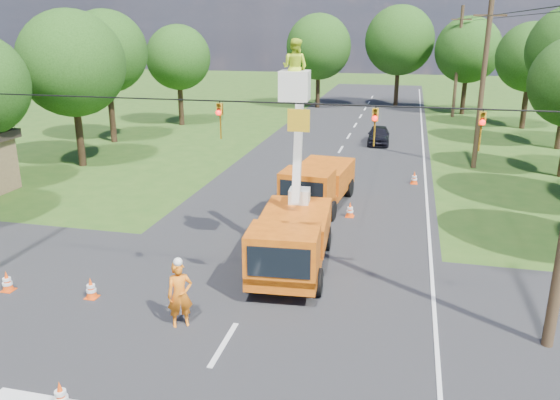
% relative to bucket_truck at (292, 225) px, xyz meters
% --- Properties ---
extents(ground, '(140.00, 140.00, 0.00)m').
position_rel_bucket_truck_xyz_m(ground, '(-0.78, 14.89, -1.69)').
color(ground, '#295018').
rests_on(ground, ground).
extents(road_main, '(12.00, 100.00, 0.06)m').
position_rel_bucket_truck_xyz_m(road_main, '(-0.78, 14.89, -1.69)').
color(road_main, black).
rests_on(road_main, ground).
extents(road_cross, '(56.00, 10.00, 0.07)m').
position_rel_bucket_truck_xyz_m(road_cross, '(-0.78, -3.11, -1.69)').
color(road_cross, black).
rests_on(road_cross, ground).
extents(edge_line, '(0.12, 90.00, 0.02)m').
position_rel_bucket_truck_xyz_m(edge_line, '(4.82, 14.89, -1.69)').
color(edge_line, silver).
rests_on(edge_line, ground).
extents(bucket_truck, '(2.78, 6.20, 7.87)m').
position_rel_bucket_truck_xyz_m(bucket_truck, '(0.00, 0.00, 0.00)').
color(bucket_truck, orange).
rests_on(bucket_truck, ground).
extents(second_truck, '(2.86, 6.19, 2.25)m').
position_rel_bucket_truck_xyz_m(second_truck, '(-0.27, 7.14, -0.52)').
color(second_truck, orange).
rests_on(second_truck, ground).
extents(ground_worker, '(0.87, 0.78, 1.99)m').
position_rel_bucket_truck_xyz_m(ground_worker, '(-2.29, -4.42, -0.70)').
color(ground_worker, orange).
rests_on(ground_worker, ground).
extents(distant_car, '(1.68, 3.88, 1.31)m').
position_rel_bucket_truck_xyz_m(distant_car, '(1.63, 22.63, -1.04)').
color(distant_car, black).
rests_on(distant_car, ground).
extents(traffic_cone_0, '(0.38, 0.38, 0.71)m').
position_rel_bucket_truck_xyz_m(traffic_cone_0, '(-3.49, -8.37, -1.33)').
color(traffic_cone_0, '#FE4B0D').
rests_on(traffic_cone_0, ground).
extents(traffic_cone_2, '(0.38, 0.38, 0.71)m').
position_rel_bucket_truck_xyz_m(traffic_cone_2, '(-0.38, 3.58, -1.33)').
color(traffic_cone_2, '#FE4B0D').
rests_on(traffic_cone_2, ground).
extents(traffic_cone_3, '(0.38, 0.38, 0.71)m').
position_rel_bucket_truck_xyz_m(traffic_cone_3, '(1.38, 6.06, -1.33)').
color(traffic_cone_3, '#FE4B0D').
rests_on(traffic_cone_3, ground).
extents(traffic_cone_4, '(0.38, 0.38, 0.71)m').
position_rel_bucket_truck_xyz_m(traffic_cone_4, '(-5.71, -3.52, -1.33)').
color(traffic_cone_4, '#FE4B0D').
rests_on(traffic_cone_4, ground).
extents(traffic_cone_5, '(0.38, 0.38, 0.71)m').
position_rel_bucket_truck_xyz_m(traffic_cone_5, '(-8.62, -3.72, -1.33)').
color(traffic_cone_5, '#FE4B0D').
rests_on(traffic_cone_5, ground).
extents(traffic_cone_7, '(0.38, 0.38, 0.71)m').
position_rel_bucket_truck_xyz_m(traffic_cone_7, '(4.20, 12.26, -1.33)').
color(traffic_cone_7, '#FE4B0D').
rests_on(traffic_cone_7, ground).
extents(pole_right_mid, '(1.80, 0.30, 10.00)m').
position_rel_bucket_truck_xyz_m(pole_right_mid, '(7.72, 16.89, 3.42)').
color(pole_right_mid, '#4C3823').
rests_on(pole_right_mid, ground).
extents(pole_right_far, '(1.80, 0.30, 10.00)m').
position_rel_bucket_truck_xyz_m(pole_right_far, '(7.72, 36.89, 3.42)').
color(pole_right_far, '#4C3823').
rests_on(pole_right_far, ground).
extents(signal_span, '(18.00, 0.29, 1.07)m').
position_rel_bucket_truck_xyz_m(signal_span, '(1.45, -3.12, 4.19)').
color(signal_span, black).
rests_on(signal_span, ground).
extents(tree_left_d, '(6.20, 6.20, 9.24)m').
position_rel_bucket_truck_xyz_m(tree_left_d, '(-15.78, 11.89, 4.43)').
color(tree_left_d, '#382616').
rests_on(tree_left_d, ground).
extents(tree_left_e, '(5.80, 5.80, 9.41)m').
position_rel_bucket_truck_xyz_m(tree_left_e, '(-17.58, 18.89, 4.80)').
color(tree_left_e, '#382616').
rests_on(tree_left_e, ground).
extents(tree_left_f, '(5.40, 5.40, 8.40)m').
position_rel_bucket_truck_xyz_m(tree_left_f, '(-15.58, 26.89, 4.00)').
color(tree_left_f, '#382616').
rests_on(tree_left_f, ground).
extents(tree_right_e, '(5.60, 5.60, 8.63)m').
position_rel_bucket_truck_xyz_m(tree_right_e, '(13.02, 31.89, 4.12)').
color(tree_right_e, '#382616').
rests_on(tree_right_e, ground).
extents(tree_far_a, '(6.60, 6.60, 9.50)m').
position_rel_bucket_truck_xyz_m(tree_far_a, '(-5.78, 39.89, 4.50)').
color(tree_far_a, '#382616').
rests_on(tree_far_a, ground).
extents(tree_far_b, '(7.00, 7.00, 10.32)m').
position_rel_bucket_truck_xyz_m(tree_far_b, '(2.22, 41.89, 5.12)').
color(tree_far_b, '#382616').
rests_on(tree_far_b, ground).
extents(tree_far_c, '(6.20, 6.20, 9.18)m').
position_rel_bucket_truck_xyz_m(tree_far_c, '(8.72, 38.89, 4.37)').
color(tree_far_c, '#382616').
rests_on(tree_far_c, ground).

